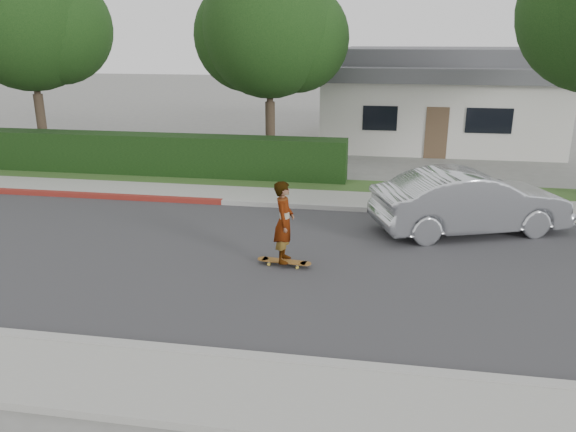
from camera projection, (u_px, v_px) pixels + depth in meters
name	position (u px, v px, depth m)	size (l,w,h in m)	color
ground	(133.00, 252.00, 13.17)	(120.00, 120.00, 0.00)	slate
road	(133.00, 252.00, 13.17)	(60.00, 8.00, 0.01)	#2D2D30
curb_near	(27.00, 337.00, 9.30)	(60.00, 0.20, 0.15)	#9E9E99
curb_far	(190.00, 200.00, 16.99)	(60.00, 0.20, 0.15)	#9E9E99
curb_red_section	(40.00, 193.00, 17.79)	(12.00, 0.21, 0.15)	maroon
sidewalk_far	(200.00, 193.00, 17.84)	(60.00, 1.60, 0.12)	gray
planting_strip	(214.00, 181.00, 19.35)	(60.00, 1.60, 0.10)	#2D4C1E
hedge	(138.00, 155.00, 20.18)	(15.00, 1.00, 1.50)	black
tree_left	(31.00, 23.00, 20.91)	(5.99, 5.21, 8.00)	#33261C
tree_center	(270.00, 34.00, 20.05)	(5.66, 4.84, 7.44)	#33261C
house	(436.00, 97.00, 26.25)	(10.60, 8.60, 4.30)	beige
skateboard	(284.00, 261.00, 12.33)	(1.24, 0.38, 0.11)	gold
skateboarder	(284.00, 222.00, 12.05)	(0.66, 0.43, 1.80)	white
car_silver	(470.00, 202.00, 14.29)	(1.71, 4.91, 1.62)	#B4B7BC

